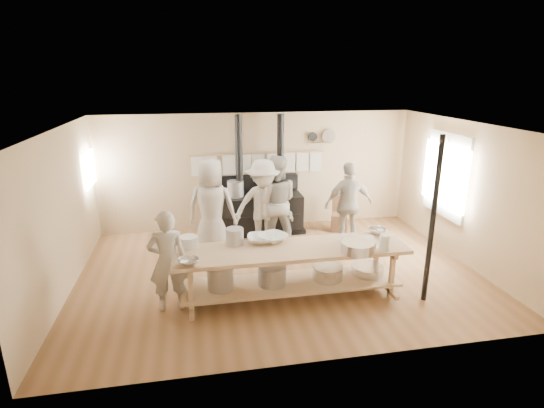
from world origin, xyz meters
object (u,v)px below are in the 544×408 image
(prep_table, at_px, (290,267))
(roasting_pan, at_px, (359,241))
(cook_center, at_px, (212,209))
(cook_far_left, at_px, (168,261))
(chair, at_px, (339,220))
(cook_by_window, at_px, (263,206))
(cook_right, at_px, (349,204))
(stove, at_px, (260,209))
(cook_left, at_px, (275,202))

(prep_table, xyz_separation_m, roasting_pan, (1.07, -0.07, 0.38))
(cook_center, height_order, roasting_pan, cook_center)
(cook_far_left, xyz_separation_m, chair, (3.62, 2.74, -0.55))
(cook_far_left, distance_m, cook_center, 1.99)
(cook_by_window, bearing_deg, cook_right, 1.25)
(cook_center, height_order, cook_by_window, cook_center)
(cook_right, bearing_deg, stove, -35.97)
(cook_far_left, xyz_separation_m, cook_left, (2.02, 2.11, 0.16))
(prep_table, relative_size, cook_right, 2.08)
(cook_left, relative_size, chair, 2.46)
(cook_center, relative_size, chair, 2.51)
(cook_far_left, relative_size, cook_right, 0.90)
(stove, bearing_deg, cook_by_window, -95.64)
(stove, bearing_deg, cook_left, -79.55)
(cook_center, xyz_separation_m, roasting_pan, (2.18, -1.91, -0.06))
(stove, xyz_separation_m, prep_table, (-0.00, -3.02, -0.00))
(stove, height_order, cook_right, stove)
(cook_left, relative_size, roasting_pan, 3.90)
(prep_table, xyz_separation_m, cook_left, (0.17, 2.12, 0.42))
(cook_left, bearing_deg, cook_by_window, 38.20)
(stove, xyz_separation_m, cook_left, (0.17, -0.90, 0.42))
(cook_left, bearing_deg, stove, -68.41)
(prep_table, relative_size, roasting_pan, 7.43)
(roasting_pan, bearing_deg, cook_right, 73.82)
(cook_by_window, bearing_deg, prep_table, -84.95)
(cook_by_window, bearing_deg, roasting_pan, -58.03)
(stove, height_order, prep_table, stove)
(cook_right, xyz_separation_m, cook_by_window, (-1.76, 0.03, 0.06))
(stove, bearing_deg, roasting_pan, -70.86)
(chair, bearing_deg, prep_table, -101.62)
(roasting_pan, bearing_deg, chair, 76.17)
(roasting_pan, bearing_deg, stove, 109.14)
(prep_table, xyz_separation_m, cook_by_window, (-0.10, 1.98, 0.40))
(prep_table, bearing_deg, cook_center, 121.03)
(cook_center, xyz_separation_m, chair, (2.88, 0.91, -0.74))
(cook_right, bearing_deg, cook_center, -1.02)
(prep_table, distance_m, chair, 3.29)
(cook_left, height_order, cook_by_window, cook_left)
(prep_table, distance_m, cook_left, 2.17)
(cook_by_window, bearing_deg, cook_far_left, -129.51)
(cook_far_left, distance_m, cook_right, 4.01)
(cook_by_window, bearing_deg, cook_left, 29.21)
(cook_left, relative_size, cook_right, 1.09)
(cook_left, distance_m, cook_by_window, 0.30)
(stove, bearing_deg, cook_center, -133.54)
(stove, height_order, cook_far_left, stove)
(roasting_pan, bearing_deg, cook_center, 138.79)
(cook_center, bearing_deg, stove, -116.64)
(prep_table, relative_size, cook_left, 1.91)
(cook_left, distance_m, chair, 1.87)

